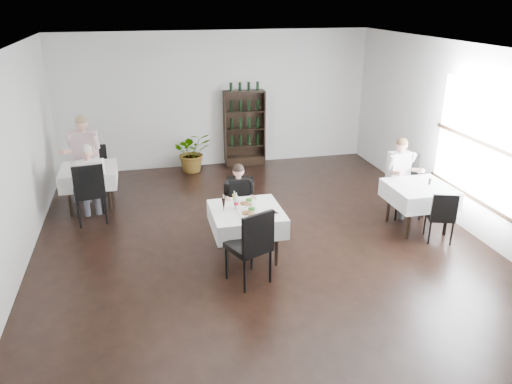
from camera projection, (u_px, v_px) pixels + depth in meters
room_shell at (267, 161)px, 7.10m from camera, size 9.00×9.00×9.00m
window_right at (480, 145)px, 7.85m from camera, size 0.06×2.30×1.85m
wine_shelf at (245, 129)px, 11.37m from camera, size 0.90×0.28×1.75m
main_table at (247, 219)px, 7.36m from camera, size 1.03×1.03×0.77m
left_table at (89, 176)px, 9.10m from camera, size 0.98×0.98×0.77m
right_table at (419, 194)px, 8.27m from camera, size 0.98×0.98×0.77m
potted_tree at (192, 152)px, 11.07m from camera, size 0.88×0.78×0.90m
main_chair_far at (244, 206)px, 7.96m from camera, size 0.56×0.57×0.99m
main_chair_near at (252, 243)px, 6.65m from camera, size 0.66×0.66×1.09m
left_chair_far at (96, 168)px, 9.68m from camera, size 0.46×0.46×0.99m
left_chair_near at (89, 189)px, 8.45m from camera, size 0.58×0.58×1.10m
right_chair_far at (406, 181)px, 8.85m from camera, size 0.58×0.58×1.08m
right_chair_near at (442, 214)px, 7.84m from camera, size 0.50×0.50×0.86m
diner_main at (239, 196)px, 7.90m from camera, size 0.48×0.49×1.25m
diner_left_far at (83, 151)px, 9.50m from camera, size 0.68×0.73×1.60m
diner_left_near at (89, 177)px, 8.46m from camera, size 0.57×0.59×1.42m
diner_right_far at (401, 170)px, 8.82m from camera, size 0.55×0.56×1.39m
plate_far at (247, 203)px, 7.47m from camera, size 0.32×0.32×0.09m
plate_near at (249, 213)px, 7.15m from camera, size 0.29×0.29×0.09m
pilsner_dark at (224, 205)px, 7.20m from camera, size 0.06×0.06×0.27m
pilsner_lager at (234, 201)px, 7.33m from camera, size 0.06×0.06×0.27m
coke_bottle at (236, 202)px, 7.30m from camera, size 0.06×0.06×0.25m
napkin_cutlery at (269, 213)px, 7.18m from camera, size 0.25×0.23×0.02m
pepper_mill at (430, 181)px, 8.26m from camera, size 0.05×0.05×0.10m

